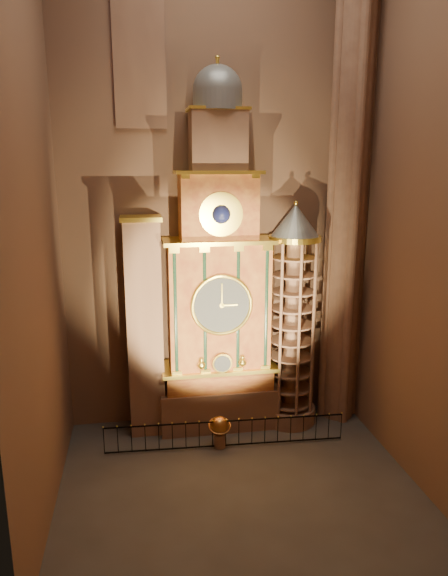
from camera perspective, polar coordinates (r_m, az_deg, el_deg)
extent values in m
plane|color=#383330|center=(21.86, 1.59, -20.92)|extent=(14.00, 14.00, 0.00)
plane|color=brown|center=(23.97, -1.07, 10.27)|extent=(22.00, 0.00, 22.00)
plane|color=brown|center=(18.04, -20.78, 8.33)|extent=(0.00, 22.00, 22.00)
plane|color=brown|center=(20.64, 21.48, 8.82)|extent=(0.00, 22.00, 22.00)
cube|color=#8C634C|center=(25.61, -0.63, -12.82)|extent=(5.60, 2.20, 2.00)
cube|color=maroon|center=(24.98, -0.64, -9.73)|extent=(5.00, 2.00, 1.00)
cube|color=yellow|center=(24.72, -0.62, -8.60)|extent=(5.40, 2.30, 0.18)
cube|color=maroon|center=(23.81, -0.66, -1.97)|extent=(4.60, 2.00, 6.00)
cylinder|color=black|center=(22.77, -5.42, -2.76)|extent=(0.32, 0.32, 5.60)
cylinder|color=black|center=(22.89, -2.18, -2.62)|extent=(0.32, 0.32, 5.60)
cylinder|color=black|center=(23.13, 1.51, -2.45)|extent=(0.32, 0.32, 5.60)
cylinder|color=black|center=(23.40, 4.64, -2.29)|extent=(0.32, 0.32, 5.60)
cube|color=yellow|center=(23.14, -0.66, 5.30)|extent=(5.00, 2.25, 0.18)
cylinder|color=#2D3033|center=(22.77, -0.26, -1.91)|extent=(2.60, 0.12, 2.60)
torus|color=yellow|center=(22.72, -0.24, -1.95)|extent=(2.80, 0.16, 2.80)
cylinder|color=yellow|center=(23.50, -0.19, -8.37)|extent=(0.90, 0.10, 0.90)
sphere|color=yellow|center=(23.44, -2.53, -8.57)|extent=(0.36, 0.36, 0.36)
sphere|color=yellow|center=(23.73, 2.07, -8.29)|extent=(0.36, 0.36, 0.36)
cube|color=maroon|center=(23.02, -0.69, 8.89)|extent=(3.40, 1.80, 3.00)
sphere|color=#0E0D44|center=(22.14, -0.32, 8.18)|extent=(0.80, 0.80, 0.80)
cube|color=yellow|center=(22.90, -0.68, 12.74)|extent=(3.80, 2.00, 0.15)
cube|color=#8C634C|center=(22.97, -0.71, 15.87)|extent=(2.40, 1.60, 2.60)
sphere|color=slate|center=(23.15, -0.73, 21.07)|extent=(2.10, 2.10, 2.10)
cylinder|color=yellow|center=(23.28, -0.73, 23.26)|extent=(0.14, 0.14, 0.80)
cube|color=#8C634C|center=(23.83, -8.78, -4.63)|extent=(1.60, 1.40, 10.00)
cube|color=yellow|center=(24.14, -8.59, -9.46)|extent=(1.35, 0.10, 2.10)
cube|color=#4C1614|center=(24.08, -8.58, -9.51)|extent=(1.05, 0.04, 1.75)
cube|color=yellow|center=(23.25, -8.81, -3.55)|extent=(1.35, 0.10, 2.10)
cube|color=#4C1614|center=(23.19, -8.81, -3.59)|extent=(1.05, 0.04, 1.75)
cube|color=yellow|center=(22.63, -9.05, 2.76)|extent=(1.35, 0.10, 2.10)
cube|color=#4C1614|center=(22.57, -9.04, 2.73)|extent=(1.05, 0.04, 1.75)
cube|color=yellow|center=(22.78, -9.24, 7.65)|extent=(1.80, 1.60, 0.20)
cylinder|color=#8C634C|center=(26.34, 7.24, -13.60)|extent=(2.50, 2.50, 0.80)
cylinder|color=#8C634C|center=(24.62, 7.55, -4.24)|extent=(0.70, 0.70, 8.20)
cylinder|color=yellow|center=(23.69, 7.87, 5.48)|extent=(2.40, 2.40, 0.25)
cone|color=slate|center=(23.59, 7.93, 7.41)|extent=(2.30, 2.30, 1.50)
sphere|color=yellow|center=(23.52, 7.99, 9.35)|extent=(0.20, 0.20, 0.20)
cylinder|color=#8C634C|center=(24.69, 13.65, 9.99)|extent=(1.60, 1.60, 22.00)
cylinder|color=#8C634C|center=(25.01, 15.36, 9.93)|extent=(0.44, 0.44, 22.00)
cylinder|color=#8C634C|center=(24.38, 11.90, 10.04)|extent=(0.44, 0.44, 22.00)
cylinder|color=#8C634C|center=(25.42, 12.94, 10.12)|extent=(0.44, 0.44, 22.00)
cylinder|color=#8C634C|center=(23.96, 14.41, 9.85)|extent=(0.44, 0.44, 22.00)
cube|color=navy|center=(23.97, -9.38, 23.30)|extent=(2.00, 0.10, 5.00)
cube|color=#8C634C|center=(23.91, -9.38, 23.33)|extent=(2.20, 0.06, 5.20)
cylinder|color=#8C634C|center=(24.03, -0.49, -16.55)|extent=(0.55, 0.55, 0.64)
sphere|color=#B97334|center=(23.67, -0.50, -15.02)|extent=(0.82, 0.82, 0.82)
torus|color=#B97334|center=(23.67, -0.50, -15.02)|extent=(1.04, 0.99, 0.44)
cube|color=black|center=(23.50, 0.20, -14.58)|extent=(10.67, 0.56, 0.05)
cube|color=black|center=(24.08, 0.19, -17.06)|extent=(10.67, 0.56, 0.05)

